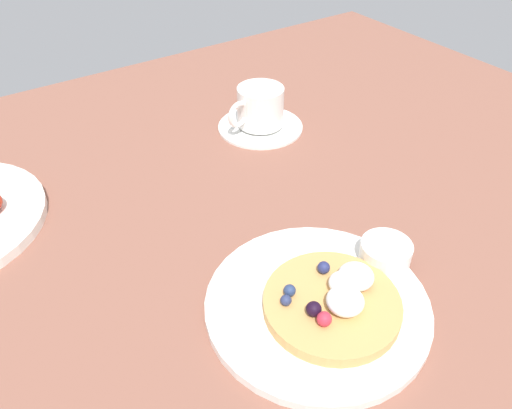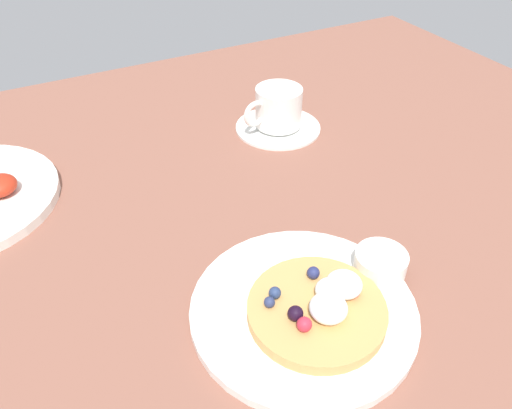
{
  "view_description": "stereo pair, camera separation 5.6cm",
  "coord_description": "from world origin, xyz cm",
  "px_view_note": "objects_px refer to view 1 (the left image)",
  "views": [
    {
      "loc": [
        -21.62,
        -38.91,
        42.47
      ],
      "look_at": [
        5.64,
        1.03,
        4.0
      ],
      "focal_mm": 35.31,
      "sensor_mm": 36.0,
      "label": 1
    },
    {
      "loc": [
        -16.86,
        -41.77,
        42.47
      ],
      "look_at": [
        5.64,
        1.03,
        4.0
      ],
      "focal_mm": 35.31,
      "sensor_mm": 36.0,
      "label": 2
    }
  ],
  "objects_px": {
    "syrup_ramekin": "(385,252)",
    "coffee_saucer": "(260,126)",
    "pancake_plate": "(317,305)",
    "coffee_cup": "(260,106)"
  },
  "relations": [
    {
      "from": "coffee_saucer",
      "to": "pancake_plate",
      "type": "bearing_deg",
      "value": -115.79
    },
    {
      "from": "syrup_ramekin",
      "to": "coffee_saucer",
      "type": "xyz_separation_m",
      "value": [
        0.07,
        0.35,
        -0.02
      ]
    },
    {
      "from": "pancake_plate",
      "to": "coffee_saucer",
      "type": "distance_m",
      "value": 0.39
    },
    {
      "from": "syrup_ramekin",
      "to": "coffee_saucer",
      "type": "relative_size",
      "value": 0.42
    },
    {
      "from": "syrup_ramekin",
      "to": "coffee_saucer",
      "type": "distance_m",
      "value": 0.36
    },
    {
      "from": "pancake_plate",
      "to": "syrup_ramekin",
      "type": "xyz_separation_m",
      "value": [
        0.1,
        0.0,
        0.02
      ]
    },
    {
      "from": "pancake_plate",
      "to": "coffee_saucer",
      "type": "relative_size",
      "value": 1.7
    },
    {
      "from": "coffee_cup",
      "to": "syrup_ramekin",
      "type": "bearing_deg",
      "value": -100.7
    },
    {
      "from": "syrup_ramekin",
      "to": "coffee_cup",
      "type": "relative_size",
      "value": 0.55
    },
    {
      "from": "syrup_ramekin",
      "to": "coffee_cup",
      "type": "bearing_deg",
      "value": 79.3
    }
  ]
}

